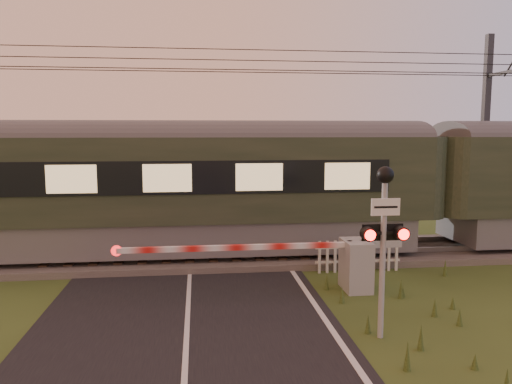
{
  "coord_description": "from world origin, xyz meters",
  "views": [
    {
      "loc": [
        0.25,
        -8.1,
        3.8
      ],
      "look_at": [
        1.57,
        3.2,
        2.39
      ],
      "focal_mm": 35.0,
      "sensor_mm": 36.0,
      "label": 1
    }
  ],
  "objects": [
    {
      "name": "ground",
      "position": [
        0.0,
        0.0,
        0.0
      ],
      "size": [
        160.0,
        160.0,
        0.0
      ],
      "primitive_type": "plane",
      "color": "#2D3E17",
      "rests_on": "ground"
    },
    {
      "name": "road",
      "position": [
        0.02,
        -0.23,
        0.01
      ],
      "size": [
        6.0,
        140.0,
        0.03
      ],
      "color": "black",
      "rests_on": "ground"
    },
    {
      "name": "track_bed",
      "position": [
        0.0,
        6.5,
        0.07
      ],
      "size": [
        140.0,
        3.4,
        0.39
      ],
      "color": "#47423D",
      "rests_on": "ground"
    },
    {
      "name": "overhead_wires",
      "position": [
        0.0,
        6.5,
        5.72
      ],
      "size": [
        120.0,
        0.62,
        0.62
      ],
      "color": "black",
      "rests_on": "ground"
    },
    {
      "name": "train",
      "position": [
        7.38,
        6.5,
        2.17
      ],
      "size": [
        40.42,
        2.79,
        3.76
      ],
      "color": "slate",
      "rests_on": "ground"
    },
    {
      "name": "boom_gate",
      "position": [
        3.7,
        3.15,
        0.67
      ],
      "size": [
        6.78,
        0.93,
        1.23
      ],
      "color": "gray",
      "rests_on": "ground"
    },
    {
      "name": "crossing_signal",
      "position": [
        3.56,
        0.38,
        2.18
      ],
      "size": [
        0.81,
        0.34,
        3.17
      ],
      "color": "gray",
      "rests_on": "ground"
    },
    {
      "name": "picket_fence",
      "position": [
        4.52,
        4.6,
        0.44
      ],
      "size": [
        2.36,
        0.07,
        0.88
      ],
      "color": "silver",
      "rests_on": "ground"
    },
    {
      "name": "catenary_mast",
      "position": [
        10.48,
        8.73,
        3.71
      ],
      "size": [
        0.22,
        2.46,
        7.15
      ],
      "color": "#2D2D30",
      "rests_on": "ground"
    }
  ]
}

